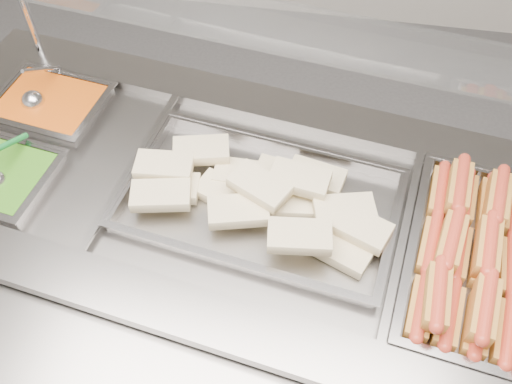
% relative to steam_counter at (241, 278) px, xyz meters
% --- Properties ---
extents(steam_counter, '(2.06, 1.15, 0.94)m').
position_rel_steam_counter_xyz_m(steam_counter, '(0.00, 0.00, 0.00)').
color(steam_counter, slate).
rests_on(steam_counter, ground).
extents(sneeze_guard, '(1.74, 0.56, 0.46)m').
position_rel_steam_counter_xyz_m(sneeze_guard, '(0.03, 0.22, 0.85)').
color(sneeze_guard, silver).
rests_on(sneeze_guard, steam_counter).
extents(pan_hotdogs, '(0.44, 0.62, 0.10)m').
position_rel_steam_counter_xyz_m(pan_hotdogs, '(0.64, -0.10, 0.42)').
color(pan_hotdogs, gray).
rests_on(pan_hotdogs, steam_counter).
extents(pan_wraps, '(0.76, 0.52, 0.07)m').
position_rel_steam_counter_xyz_m(pan_wraps, '(0.06, -0.01, 0.44)').
color(pan_wraps, gray).
rests_on(pan_wraps, steam_counter).
extents(pan_beans, '(0.35, 0.29, 0.10)m').
position_rel_steam_counter_xyz_m(pan_beans, '(-0.64, 0.25, 0.43)').
color(pan_beans, gray).
rests_on(pan_beans, steam_counter).
extents(hotdogs_in_buns, '(0.36, 0.57, 0.12)m').
position_rel_steam_counter_xyz_m(hotdogs_in_buns, '(0.62, -0.11, 0.47)').
color(hotdogs_in_buns, '#A56622').
rests_on(hotdogs_in_buns, pan_hotdogs).
extents(tortilla_wraps, '(0.71, 0.37, 0.10)m').
position_rel_steam_counter_xyz_m(tortilla_wraps, '(0.07, -0.00, 0.48)').
color(tortilla_wraps, tan).
rests_on(tortilla_wraps, pan_wraps).
extents(ladle, '(0.07, 0.20, 0.16)m').
position_rel_steam_counter_xyz_m(ladle, '(-0.68, 0.24, 0.48)').
color(ladle, silver).
rests_on(ladle, pan_beans).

